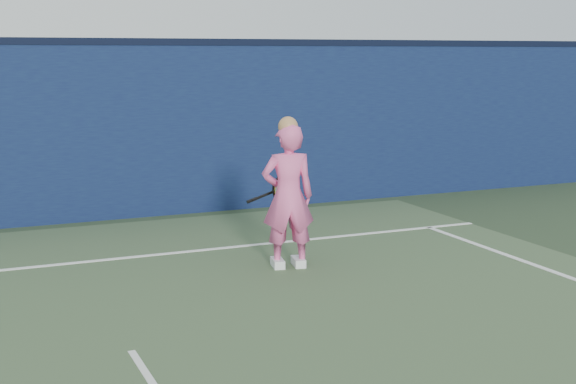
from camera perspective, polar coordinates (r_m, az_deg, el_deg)
name	(u,v)px	position (r m, az deg, el deg)	size (l,w,h in m)	color
backstop_wall	(43,135)	(11.80, -17.03, 3.88)	(24.00, 0.40, 2.50)	#0E163E
wall_cap	(38,41)	(11.74, -17.36, 10.20)	(24.00, 0.42, 0.10)	black
player	(288,196)	(8.94, 0.00, -0.27)	(0.66, 0.50, 1.70)	pink
racket	(280,190)	(9.40, -0.55, 0.15)	(0.62, 0.16, 0.33)	black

